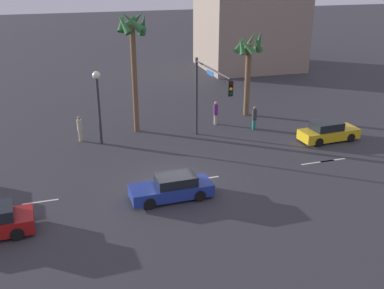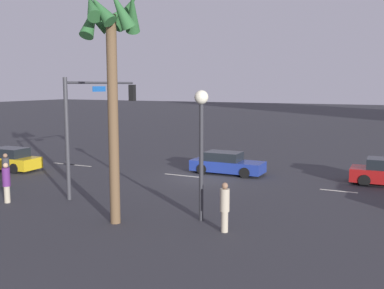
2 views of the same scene
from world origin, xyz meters
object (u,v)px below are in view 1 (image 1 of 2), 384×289
(pedestrian_1, at_px, (254,117))
(palm_tree_1, at_px, (249,55))
(pedestrian_0, at_px, (80,128))
(car_0, at_px, (172,188))
(traffic_signal, at_px, (208,89))
(palm_tree_0, at_px, (133,40))
(pedestrian_2, at_px, (216,112))
(car_4, at_px, (328,132))
(streetlamp, at_px, (98,93))

(pedestrian_1, height_order, palm_tree_1, palm_tree_1)
(pedestrian_0, bearing_deg, car_0, -68.75)
(traffic_signal, bearing_deg, pedestrian_1, 21.73)
(car_0, bearing_deg, pedestrian_1, 44.32)
(pedestrian_1, bearing_deg, palm_tree_0, 164.74)
(traffic_signal, distance_m, pedestrian_2, 5.44)
(car_0, height_order, traffic_signal, traffic_signal)
(pedestrian_1, relative_size, palm_tree_1, 0.26)
(pedestrian_2, bearing_deg, car_4, -42.31)
(pedestrian_2, bearing_deg, car_0, -121.26)
(pedestrian_1, relative_size, pedestrian_2, 0.99)
(palm_tree_1, bearing_deg, palm_tree_0, -172.71)
(car_4, distance_m, pedestrian_0, 18.21)
(car_4, relative_size, palm_tree_0, 0.48)
(pedestrian_0, relative_size, pedestrian_2, 1.00)
(car_0, bearing_deg, pedestrian_0, 111.25)
(car_0, xyz_separation_m, pedestrian_2, (6.70, 11.04, 0.38))
(palm_tree_1, bearing_deg, streetlamp, -166.79)
(palm_tree_0, bearing_deg, pedestrian_2, -2.51)
(pedestrian_0, bearing_deg, streetlamp, -33.35)
(car_4, xyz_separation_m, pedestrian_2, (-6.58, 5.99, 0.34))
(car_4, distance_m, pedestrian_2, 8.91)
(streetlamp, relative_size, pedestrian_2, 2.79)
(palm_tree_0, bearing_deg, car_4, -25.77)
(pedestrian_2, xyz_separation_m, palm_tree_1, (3.42, 1.54, 4.15))
(palm_tree_0, bearing_deg, pedestrian_1, -15.26)
(car_4, xyz_separation_m, palm_tree_0, (-13.00, 6.28, 6.39))
(streetlamp, height_order, pedestrian_1, streetlamp)
(streetlamp, relative_size, palm_tree_0, 0.58)
(palm_tree_0, bearing_deg, streetlamp, -149.55)
(car_4, xyz_separation_m, pedestrian_1, (-4.16, 3.86, 0.33))
(car_0, distance_m, car_4, 14.21)
(pedestrian_0, height_order, pedestrian_2, pedestrian_2)
(traffic_signal, bearing_deg, palm_tree_1, 44.57)
(pedestrian_2, bearing_deg, pedestrian_0, -177.11)
(streetlamp, relative_size, pedestrian_0, 2.79)
(pedestrian_0, relative_size, palm_tree_1, 0.26)
(pedestrian_1, distance_m, palm_tree_0, 10.98)
(pedestrian_0, relative_size, palm_tree_0, 0.21)
(car_4, bearing_deg, palm_tree_0, 154.23)
(car_0, xyz_separation_m, streetlamp, (-2.68, 9.58, 3.16))
(streetlamp, distance_m, palm_tree_0, 4.75)
(traffic_signal, bearing_deg, streetlamp, 161.04)
(pedestrian_0, xyz_separation_m, pedestrian_1, (13.21, -1.58, -0.01))
(car_0, bearing_deg, traffic_signal, 57.30)
(streetlamp, xyz_separation_m, pedestrian_1, (11.81, -0.66, -2.80))
(car_0, xyz_separation_m, pedestrian_0, (-4.08, 10.50, 0.38))
(traffic_signal, bearing_deg, pedestrian_2, 61.43)
(pedestrian_1, distance_m, pedestrian_2, 3.23)
(pedestrian_0, distance_m, palm_tree_1, 14.95)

